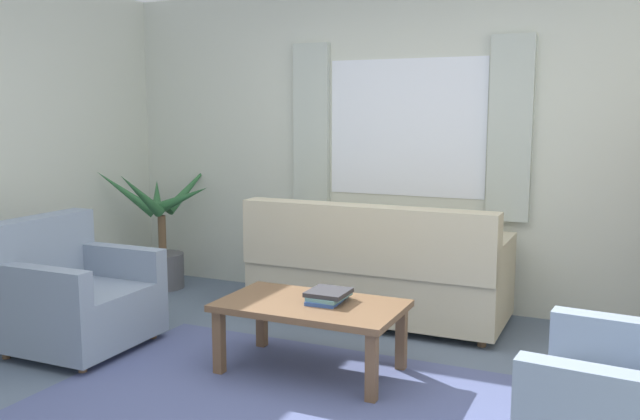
% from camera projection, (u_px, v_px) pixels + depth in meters
% --- Properties ---
extents(ground_plane, '(6.24, 6.24, 0.00)m').
position_uv_depth(ground_plane, '(279.00, 404.00, 3.69)').
color(ground_plane, slate).
extents(wall_back, '(5.32, 0.12, 2.60)m').
position_uv_depth(wall_back, '(408.00, 146.00, 5.54)').
color(wall_back, beige).
rests_on(wall_back, ground_plane).
extents(window_with_curtains, '(1.98, 0.07, 1.40)m').
position_uv_depth(window_with_curtains, '(405.00, 128.00, 5.44)').
color(window_with_curtains, white).
extents(area_rug, '(2.59, 1.84, 0.01)m').
position_uv_depth(area_rug, '(279.00, 403.00, 3.69)').
color(area_rug, '#4C5684').
rests_on(area_rug, ground_plane).
extents(couch, '(1.90, 0.82, 0.92)m').
position_uv_depth(couch, '(376.00, 274.00, 5.10)').
color(couch, '#BCB293').
rests_on(couch, ground_plane).
extents(armchair_left, '(0.83, 0.85, 0.88)m').
position_uv_depth(armchair_left, '(73.00, 296.00, 4.53)').
color(armchair_left, gray).
rests_on(armchair_left, ground_plane).
extents(coffee_table, '(1.10, 0.64, 0.44)m').
position_uv_depth(coffee_table, '(311.00, 312.00, 4.08)').
color(coffee_table, brown).
rests_on(coffee_table, ground_plane).
extents(book_stack_on_table, '(0.23, 0.29, 0.07)m').
position_uv_depth(book_stack_on_table, '(328.00, 296.00, 4.09)').
color(book_stack_on_table, '#335199').
rests_on(book_stack_on_table, coffee_table).
extents(potted_plant, '(1.01, 1.25, 1.15)m').
position_uv_depth(potted_plant, '(162.00, 239.00, 6.07)').
color(potted_plant, '#56565B').
rests_on(potted_plant, ground_plane).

